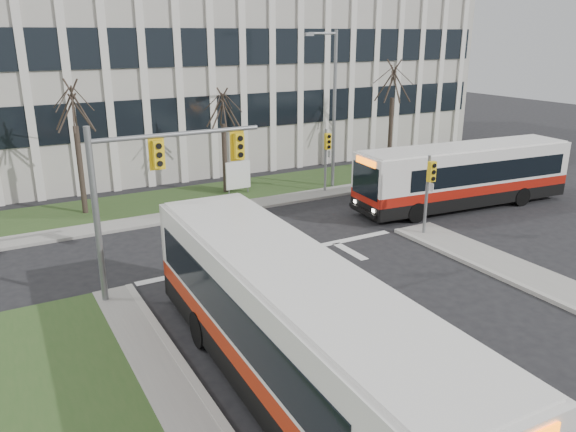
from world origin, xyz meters
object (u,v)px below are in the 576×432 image
Objects in this scene: streetlight at (332,102)px; bus_cross at (464,177)px; bus_main at (292,333)px; directory_sign at (238,176)px.

streetlight reaches higher than bus_cross.
streetlight is 0.68× the size of bus_main.
directory_sign is at bearing 166.77° from streetlight.
directory_sign is 12.55m from bus_cross.
streetlight is at bearing -13.23° from directory_sign.
streetlight is at bearing -143.21° from bus_cross.
bus_cross is at bearing 33.36° from bus_main.
directory_sign is 0.16× the size of bus_cross.
bus_main is (-6.69, -18.02, 0.62)m from directory_sign.
streetlight is 0.75× the size of bus_cross.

